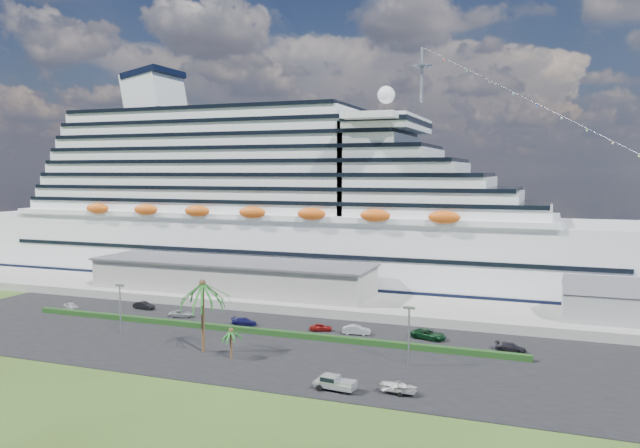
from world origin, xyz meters
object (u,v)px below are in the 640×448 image
at_px(parked_car_3, 244,321).
at_px(boat_trailer, 399,386).
at_px(pickup_truck, 334,382).
at_px(cruise_ship, 291,213).

bearing_deg(parked_car_3, boat_trailer, -128.40).
distance_m(parked_car_3, pickup_truck, 35.70).
relative_size(cruise_ship, pickup_truck, 35.91).
distance_m(cruise_ship, parked_car_3, 47.41).
relative_size(parked_car_3, pickup_truck, 0.84).
distance_m(parked_car_3, boat_trailer, 40.65).
height_order(cruise_ship, pickup_truck, cruise_ship).
xyz_separation_m(cruise_ship, pickup_truck, (35.16, -68.68, -15.58)).
bearing_deg(boat_trailer, pickup_truck, -169.60).
bearing_deg(parked_car_3, pickup_truck, -137.43).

